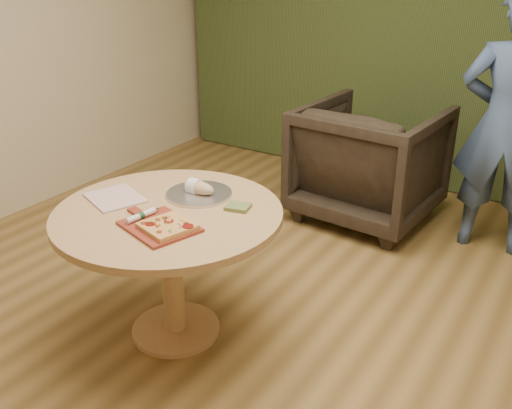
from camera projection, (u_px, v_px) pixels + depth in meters
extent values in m
cube|color=olive|center=(232.00, 354.00, 3.05)|extent=(5.00, 6.00, 0.02)
cube|color=beige|center=(435.00, 22.00, 4.77)|extent=(5.00, 0.02, 2.80)
cube|color=#2D3B1A|center=(431.00, 24.00, 4.69)|extent=(4.80, 0.14, 2.78)
cylinder|color=tan|center=(176.00, 329.00, 3.21)|extent=(0.49, 0.49, 0.03)
cylinder|color=tan|center=(173.00, 277.00, 3.07)|extent=(0.12, 0.12, 0.68)
cylinder|color=tan|center=(168.00, 214.00, 2.91)|extent=(1.18, 1.18, 0.04)
cube|color=maroon|center=(159.00, 227.00, 2.72)|extent=(0.42, 0.37, 0.01)
cube|color=maroon|center=(136.00, 212.00, 2.88)|extent=(0.11, 0.08, 0.01)
cube|color=#DBA055|center=(168.00, 226.00, 2.69)|extent=(0.27, 0.27, 0.02)
cylinder|color=maroon|center=(188.00, 226.00, 2.66)|extent=(0.05, 0.05, 0.00)
cylinder|color=maroon|center=(150.00, 224.00, 2.68)|extent=(0.05, 0.05, 0.00)
cylinder|color=maroon|center=(169.00, 221.00, 2.71)|extent=(0.05, 0.05, 0.00)
cube|color=#E29654|center=(159.00, 231.00, 2.60)|extent=(0.03, 0.03, 0.01)
cube|color=#E29654|center=(149.00, 222.00, 2.68)|extent=(0.03, 0.03, 0.01)
cube|color=#E29654|center=(186.00, 223.00, 2.68)|extent=(0.03, 0.03, 0.01)
cube|color=#E29654|center=(168.00, 217.00, 2.73)|extent=(0.02, 0.02, 0.01)
cube|color=#E29654|center=(143.00, 222.00, 2.68)|extent=(0.03, 0.03, 0.01)
cube|color=#E29654|center=(170.00, 219.00, 2.71)|extent=(0.02, 0.02, 0.01)
cube|color=#E29654|center=(164.00, 217.00, 2.74)|extent=(0.03, 0.03, 0.01)
cube|color=#E29654|center=(169.00, 221.00, 2.69)|extent=(0.03, 0.03, 0.01)
cube|color=#E29654|center=(154.00, 223.00, 2.68)|extent=(0.02, 0.02, 0.01)
cube|color=#E29654|center=(158.00, 219.00, 2.72)|extent=(0.03, 0.03, 0.01)
cube|color=#E29654|center=(158.00, 225.00, 2.66)|extent=(0.02, 0.02, 0.01)
cube|color=#3F8029|center=(169.00, 231.00, 2.61)|extent=(0.01, 0.01, 0.00)
cube|color=#3F8029|center=(164.00, 219.00, 2.73)|extent=(0.01, 0.01, 0.00)
cube|color=#3F8029|center=(170.00, 230.00, 2.62)|extent=(0.01, 0.01, 0.00)
cube|color=#3F8029|center=(148.00, 222.00, 2.70)|extent=(0.01, 0.01, 0.00)
cube|color=#3F8029|center=(171.00, 232.00, 2.60)|extent=(0.01, 0.01, 0.00)
cube|color=#3F8029|center=(181.00, 220.00, 2.72)|extent=(0.01, 0.01, 0.00)
cube|color=#3F8029|center=(165.00, 223.00, 2.69)|extent=(0.01, 0.01, 0.00)
cube|color=#3F8029|center=(152.00, 221.00, 2.71)|extent=(0.01, 0.01, 0.00)
cube|color=#984D6F|center=(158.00, 220.00, 2.72)|extent=(0.03, 0.01, 0.00)
cube|color=#984D6F|center=(179.00, 224.00, 2.67)|extent=(0.03, 0.02, 0.00)
cube|color=#984D6F|center=(181.00, 227.00, 2.65)|extent=(0.01, 0.03, 0.00)
cylinder|color=silver|center=(141.00, 216.00, 2.78)|extent=(0.05, 0.17, 0.03)
cylinder|color=#194C26|center=(141.00, 216.00, 2.78)|extent=(0.04, 0.03, 0.03)
cube|color=silver|center=(156.00, 209.00, 2.85)|extent=(0.02, 0.04, 0.00)
cube|color=white|center=(115.00, 198.00, 3.04)|extent=(0.37, 0.34, 0.01)
cylinder|color=silver|center=(199.00, 194.00, 3.09)|extent=(0.35, 0.35, 0.01)
cylinder|color=silver|center=(199.00, 194.00, 3.08)|extent=(0.36, 0.36, 0.02)
ellipsoid|color=tan|center=(199.00, 188.00, 3.07)|extent=(0.19, 0.08, 0.07)
cylinder|color=silver|center=(194.00, 186.00, 3.08)|extent=(0.06, 0.09, 0.09)
cube|color=#4A5A28|center=(238.00, 207.00, 2.92)|extent=(0.14, 0.13, 0.02)
imported|color=black|center=(370.00, 157.00, 4.39)|extent=(1.04, 0.98, 1.01)
imported|color=#3B517C|center=(508.00, 125.00, 3.78)|extent=(0.71, 0.52, 1.80)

